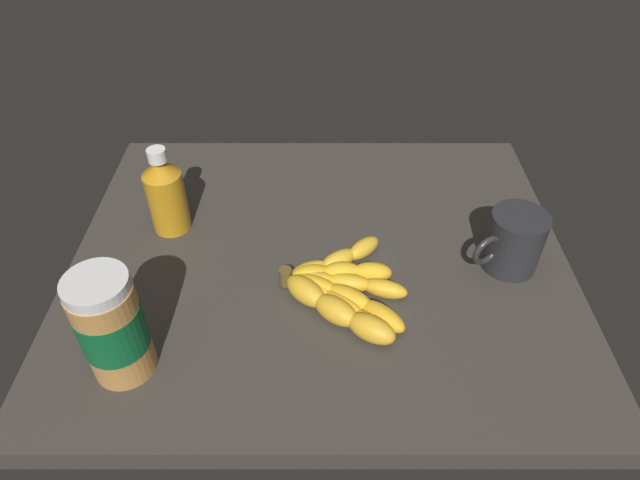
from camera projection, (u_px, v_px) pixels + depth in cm
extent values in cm
cube|color=#38332D|center=(321.00, 263.00, 92.04)|extent=(81.32, 69.37, 3.68)
ellipsoid|color=gold|center=(307.00, 291.00, 82.14)|extent=(7.93, 7.85, 3.78)
ellipsoid|color=gold|center=(338.00, 310.00, 79.28)|extent=(8.15, 7.50, 3.78)
ellipsoid|color=gold|center=(373.00, 328.00, 76.80)|extent=(8.27, 7.06, 3.78)
ellipsoid|color=gold|center=(312.00, 289.00, 83.16)|extent=(7.72, 6.02, 2.81)
ellipsoid|color=gold|center=(344.00, 305.00, 80.75)|extent=(7.42, 6.76, 2.81)
ellipsoid|color=gold|center=(375.00, 326.00, 77.77)|extent=(6.92, 7.32, 2.81)
ellipsoid|color=gold|center=(315.00, 285.00, 83.55)|extent=(8.16, 5.45, 3.11)
ellipsoid|color=gold|center=(351.00, 297.00, 81.63)|extent=(8.07, 6.61, 3.11)
ellipsoid|color=gold|center=(385.00, 316.00, 78.91)|extent=(7.61, 7.47, 3.11)
ellipsoid|color=gold|center=(315.00, 280.00, 84.57)|extent=(7.12, 3.27, 2.84)
ellipsoid|color=gold|center=(350.00, 283.00, 84.08)|extent=(7.34, 4.02, 2.84)
ellipsoid|color=gold|center=(386.00, 289.00, 83.13)|extent=(7.48, 4.72, 2.84)
ellipsoid|color=gold|center=(312.00, 274.00, 85.22)|extent=(6.57, 4.25, 3.15)
ellipsoid|color=gold|center=(343.00, 271.00, 85.66)|extent=(6.23, 3.45, 3.15)
ellipsoid|color=gold|center=(374.00, 272.00, 85.60)|extent=(6.34, 3.70, 3.15)
ellipsoid|color=gold|center=(311.00, 271.00, 85.95)|extent=(7.15, 5.28, 2.93)
ellipsoid|color=gold|center=(340.00, 260.00, 87.80)|extent=(7.06, 6.02, 2.93)
ellipsoid|color=gold|center=(364.00, 246.00, 90.19)|extent=(6.77, 6.58, 2.93)
cylinder|color=brown|center=(287.00, 277.00, 84.50)|extent=(2.00, 2.00, 3.00)
cylinder|color=#BF8442|center=(115.00, 331.00, 69.41)|extent=(8.24, 8.24, 14.95)
cylinder|color=#0F592D|center=(114.00, 327.00, 68.91)|extent=(8.40, 8.40, 6.73)
cylinder|color=silver|center=(97.00, 286.00, 63.89)|extent=(7.95, 7.95, 1.63)
cylinder|color=orange|center=(168.00, 202.00, 92.55)|extent=(6.44, 6.44, 11.02)
cone|color=orange|center=(161.00, 168.00, 88.00)|extent=(6.44, 6.44, 2.62)
cylinder|color=white|center=(158.00, 156.00, 86.42)|extent=(3.03, 3.03, 2.13)
cylinder|color=#262628|center=(515.00, 241.00, 85.97)|extent=(8.88, 8.88, 9.96)
torus|color=#262628|center=(488.00, 250.00, 83.62)|extent=(5.20, 3.45, 5.38)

